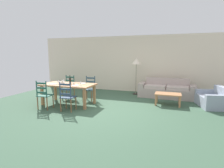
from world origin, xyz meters
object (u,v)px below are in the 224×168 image
dining_chair_near_right (67,96)px  dining_chair_far_right (90,88)px  wine_glass_near_right (81,82)px  coffee_table (168,95)px  wine_glass_far_left (64,80)px  armchair_upholstered (214,100)px  dining_chair_far_left (69,87)px  wine_glass_near_left (58,81)px  coffee_cup_secondary (62,82)px  dining_chair_near_left (44,95)px  dining_table (68,86)px  coffee_cup_primary (74,83)px  wine_bottle (70,81)px  standing_lamp (136,63)px  couch (166,91)px

dining_chair_near_right → dining_chair_far_right: same height
wine_glass_near_right → coffee_table: wine_glass_near_right is taller
wine_glass_far_left → armchair_upholstered: wine_glass_far_left is taller
dining_chair_far_left → wine_glass_near_left: (0.12, -0.85, 0.38)m
dining_chair_near_right → dining_chair_far_left: bearing=120.9°
dining_chair_near_right → coffee_table: bearing=30.9°
armchair_upholstered → wine_glass_near_left: bearing=-164.5°
dining_chair_far_left → coffee_table: (3.88, 0.34, -0.12)m
dining_chair_near_right → wine_glass_far_left: (-0.71, 0.88, 0.38)m
wine_glass_near_right → coffee_cup_secondary: wine_glass_near_right is taller
dining_chair_far_left → dining_chair_far_right: (0.92, 0.03, 0.00)m
dining_chair_near_left → dining_chair_far_left: same height
dining_table → wine_glass_near_right: bearing=-12.7°
dining_chair_near_left → wine_glass_near_right: dining_chair_near_left is taller
wine_glass_near_right → coffee_cup_primary: (-0.32, 0.07, -0.07)m
wine_bottle → wine_glass_far_left: wine_bottle is taller
wine_glass_far_left → standing_lamp: (2.27, 2.32, 0.55)m
coffee_cup_primary → dining_chair_far_left: bearing=131.9°
dining_chair_near_left → dining_chair_near_right: size_ratio=1.00×
coffee_cup_primary → coffee_table: size_ratio=0.10×
wine_glass_near_left → coffee_cup_secondary: 0.20m
dining_chair_near_right → standing_lamp: 3.68m
dining_chair_near_left → dining_chair_far_left: 1.51m
dining_chair_far_right → coffee_cup_primary: dining_chair_far_right is taller
dining_table → dining_chair_near_right: dining_chair_near_right is taller
coffee_cup_secondary → dining_chair_near_left: bearing=-99.6°
dining_chair_near_left → dining_chair_far_right: same height
couch → standing_lamp: (-1.35, 0.18, 1.12)m
dining_chair_near_right → wine_glass_near_right: dining_chair_near_right is taller
dining_table → dining_chair_near_right: 0.85m
wine_bottle → coffee_cup_secondary: size_ratio=3.51×
wine_glass_near_left → wine_bottle: bearing=22.7°
dining_chair_far_right → coffee_table: dining_chair_far_right is taller
dining_chair_far_right → wine_glass_near_right: dining_chair_far_right is taller
wine_glass_near_left → coffee_cup_secondary: (0.03, 0.19, -0.07)m
wine_glass_far_left → wine_glass_near_right: bearing=-18.2°
dining_chair_near_left → armchair_upholstered: size_ratio=0.74×
dining_chair_far_right → coffee_cup_secondary: (-0.77, -0.69, 0.32)m
coffee_cup_secondary → wine_glass_near_right: bearing=-13.0°
dining_chair_near_left → wine_glass_near_right: size_ratio=5.96×
dining_chair_far_left → armchair_upholstered: (5.40, 0.61, -0.23)m
wine_glass_near_left → couch: wine_glass_near_left is taller
dining_chair_far_left → armchair_upholstered: dining_chair_far_left is taller
dining_chair_near_right → wine_glass_far_left: dining_chair_near_right is taller
wine_glass_near_right → coffee_cup_secondary: size_ratio=1.79×
dining_chair_near_right → standing_lamp: standing_lamp is taller
dining_chair_near_left → dining_chair_near_right: (0.85, 0.05, 0.00)m
dining_chair_far_right → coffee_table: (2.96, 0.32, -0.12)m
dining_chair_near_left → standing_lamp: bearing=53.4°
wine_glass_near_left → coffee_cup_primary: size_ratio=1.79×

